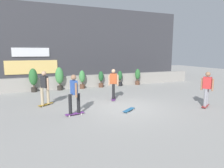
# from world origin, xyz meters

# --- Properties ---
(ground_plane) EXTENTS (48.00, 48.00, 0.00)m
(ground_plane) POSITION_xyz_m (0.00, 0.00, 0.00)
(ground_plane) COLOR #9E9B96
(planter_wall) EXTENTS (18.00, 0.40, 0.90)m
(planter_wall) POSITION_xyz_m (0.00, 6.00, 0.45)
(planter_wall) COLOR gray
(planter_wall) RESTS_ON ground
(building_backdrop) EXTENTS (20.00, 2.08, 6.50)m
(building_backdrop) POSITION_xyz_m (-0.01, 10.00, 3.25)
(building_backdrop) COLOR #38383D
(building_backdrop) RESTS_ON ground
(potted_plant_0) EXTENTS (0.54, 0.54, 1.56)m
(potted_plant_0) POSITION_xyz_m (-3.92, 5.55, 0.91)
(potted_plant_0) COLOR #2D2823
(potted_plant_0) RESTS_ON ground
(potted_plant_1) EXTENTS (0.56, 0.56, 1.59)m
(potted_plant_1) POSITION_xyz_m (-2.25, 5.55, 0.93)
(potted_plant_1) COLOR #2D2823
(potted_plant_1) RESTS_ON ground
(potted_plant_2) EXTENTS (0.42, 0.42, 1.32)m
(potted_plant_2) POSITION_xyz_m (-0.67, 5.55, 0.73)
(potted_plant_2) COLOR brown
(potted_plant_2) RESTS_ON ground
(potted_plant_3) EXTENTS (0.37, 0.37, 1.21)m
(potted_plant_3) POSITION_xyz_m (0.76, 5.55, 0.64)
(potted_plant_3) COLOR brown
(potted_plant_3) RESTS_ON ground
(potted_plant_4) EXTENTS (0.36, 0.36, 1.18)m
(potted_plant_4) POSITION_xyz_m (2.31, 5.55, 0.62)
(potted_plant_4) COLOR black
(potted_plant_4) RESTS_ON ground
(potted_plant_5) EXTENTS (0.41, 0.41, 1.28)m
(potted_plant_5) POSITION_xyz_m (3.88, 5.55, 0.71)
(potted_plant_5) COLOR brown
(potted_plant_5) RESTS_ON ground
(skater_far_right) EXTENTS (0.79, 0.58, 1.70)m
(skater_far_right) POSITION_xyz_m (3.64, -1.43, 0.94)
(skater_far_right) COLOR maroon
(skater_far_right) RESTS_ON ground
(skater_mid_plaza) EXTENTS (0.82, 0.55, 1.70)m
(skater_mid_plaza) POSITION_xyz_m (-2.40, -0.27, 0.94)
(skater_mid_plaza) COLOR #72338C
(skater_mid_plaza) RESTS_ON ground
(skater_far_left) EXTENTS (0.76, 0.65, 1.70)m
(skater_far_left) POSITION_xyz_m (-3.43, 1.74, 0.94)
(skater_far_left) COLOR #BF8C26
(skater_far_left) RESTS_ON ground
(skater_foreground) EXTENTS (0.52, 0.81, 1.70)m
(skater_foreground) POSITION_xyz_m (0.12, 1.58, 0.94)
(skater_foreground) COLOR #72338C
(skater_foreground) RESTS_ON ground
(skateboard_near_camera) EXTENTS (0.77, 0.62, 0.08)m
(skateboard_near_camera) POSITION_xyz_m (-0.06, -0.64, 0.06)
(skateboard_near_camera) COLOR #266699
(skateboard_near_camera) RESTS_ON ground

